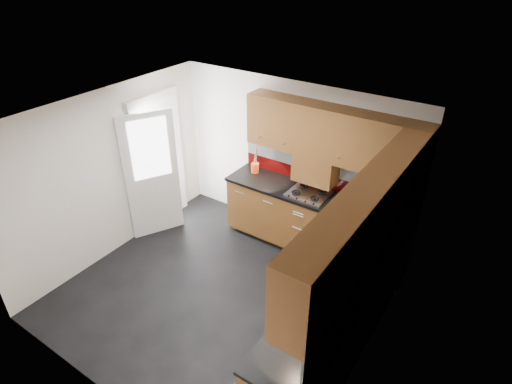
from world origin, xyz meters
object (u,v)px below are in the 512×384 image
Objects in this scene: toaster at (352,198)px; gas_hob at (309,193)px; food_processor at (382,228)px; utensil_pot at (255,167)px.

gas_hob is at bearing -169.10° from toaster.
toaster is 0.86× the size of food_processor.
toaster is (1.59, -0.02, -0.01)m from utensil_pot.
food_processor is at bearing -13.98° from utensil_pot.
gas_hob is 2.22× the size of toaster.
utensil_pot is 2.25m from food_processor.
gas_hob is 1.29× the size of utensil_pot.
utensil_pot reaches higher than food_processor.
utensil_pot is 1.59m from toaster.
utensil_pot is 1.48× the size of food_processor.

